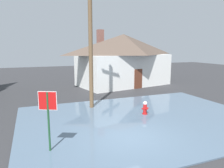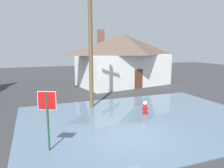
% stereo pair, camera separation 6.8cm
% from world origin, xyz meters
% --- Properties ---
extents(ground_plane, '(80.00, 80.00, 0.10)m').
position_xyz_m(ground_plane, '(0.00, 0.00, -0.05)').
color(ground_plane, '#2D2D30').
extents(flood_puddle, '(13.94, 10.13, 0.06)m').
position_xyz_m(flood_puddle, '(1.91, 2.05, 0.03)').
color(flood_puddle, '#4C6075').
rests_on(flood_puddle, ground).
extents(lane_stop_bar, '(3.79, 0.32, 0.01)m').
position_xyz_m(lane_stop_bar, '(0.16, -1.19, 0.00)').
color(lane_stop_bar, silver).
rests_on(lane_stop_bar, ground).
extents(stop_sign_near, '(0.68, 0.34, 2.51)m').
position_xyz_m(stop_sign_near, '(-3.58, -0.10, 1.80)').
color(stop_sign_near, '#1E4C28').
rests_on(stop_sign_near, ground).
extents(fire_hydrant, '(0.45, 0.38, 0.89)m').
position_xyz_m(fire_hydrant, '(2.41, 2.67, 0.44)').
color(fire_hydrant, red).
rests_on(fire_hydrant, ground).
extents(utility_pole, '(1.60, 0.28, 9.69)m').
position_xyz_m(utility_pole, '(-0.27, 5.38, 5.02)').
color(utility_pole, brown).
rests_on(utility_pole, ground).
extents(house, '(11.23, 7.55, 6.05)m').
position_xyz_m(house, '(5.63, 13.12, 2.91)').
color(house, silver).
rests_on(house, ground).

